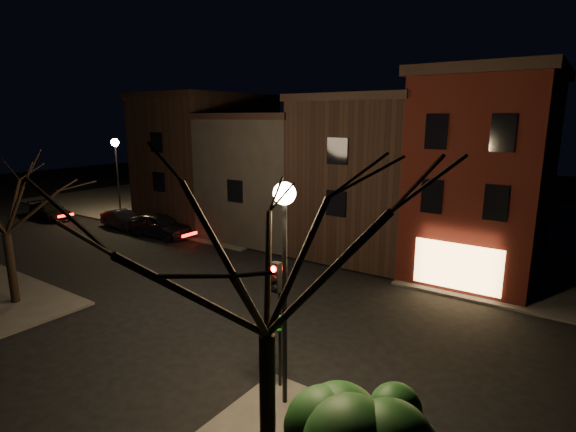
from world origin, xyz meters
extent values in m
plane|color=black|center=(0.00, 0.00, 0.00)|extent=(120.00, 120.00, 0.00)
cube|color=#2D2B28|center=(-20.00, 20.00, 0.06)|extent=(30.00, 30.00, 0.12)
cube|color=#44100C|center=(8.00, 9.50, 5.12)|extent=(6.00, 8.00, 10.00)
cube|color=black|center=(8.00, 9.50, 10.37)|extent=(6.50, 8.50, 0.50)
cube|color=#E8B168|center=(8.00, 5.45, 1.42)|extent=(4.00, 0.12, 2.20)
cube|color=black|center=(1.50, 10.50, 4.62)|extent=(7.00, 10.00, 9.00)
cube|color=black|center=(1.50, 10.50, 9.32)|extent=(7.30, 10.30, 0.40)
cube|color=black|center=(-5.75, 10.50, 4.12)|extent=(7.50, 10.00, 8.00)
cube|color=black|center=(-5.75, 10.50, 8.32)|extent=(7.80, 10.30, 0.40)
cube|color=black|center=(-13.00, 10.50, 4.87)|extent=(7.00, 10.00, 9.50)
cube|color=black|center=(-13.00, 10.50, 9.82)|extent=(7.30, 10.30, 0.40)
cylinder|color=black|center=(6.20, -6.00, 3.12)|extent=(0.14, 0.14, 6.00)
sphere|color=#FFD18C|center=(6.20, -6.00, 6.30)|extent=(0.60, 0.60, 0.60)
cylinder|color=black|center=(-19.00, 6.20, 3.12)|extent=(0.14, 0.14, 6.00)
sphere|color=#FFD18C|center=(-19.00, 6.20, 6.30)|extent=(0.60, 0.60, 0.60)
cylinder|color=black|center=(5.60, -5.40, 2.12)|extent=(0.10, 0.10, 4.00)
cube|color=black|center=(5.60, -5.58, 3.72)|extent=(0.28, 0.22, 0.90)
cylinder|color=#FF0C07|center=(5.60, -5.70, 4.00)|extent=(0.18, 0.06, 0.18)
cylinder|color=black|center=(5.60, -5.70, 3.72)|extent=(0.18, 0.06, 0.18)
cylinder|color=black|center=(5.60, -5.70, 3.44)|extent=(0.18, 0.06, 0.18)
torus|color=#0C380F|center=(5.60, -5.49, 2.22)|extent=(0.58, 0.14, 0.58)
sphere|color=#990C0C|center=(5.60, -5.51, 2.44)|extent=(0.12, 0.12, 0.12)
cylinder|color=black|center=(7.50, -8.50, 1.90)|extent=(0.36, 0.36, 3.57)
cylinder|color=black|center=(-8.00, -7.00, 1.69)|extent=(0.36, 0.36, 3.15)
imported|color=black|center=(-12.00, 4.50, 0.84)|extent=(5.04, 2.20, 1.69)
imported|color=black|center=(-16.34, 4.49, 0.68)|extent=(4.24, 1.82, 1.36)
imported|color=black|center=(-24.00, 3.01, 0.68)|extent=(4.82, 2.22, 1.36)
camera|label=1|loc=(12.95, -15.51, 8.27)|focal=28.00mm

